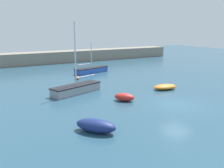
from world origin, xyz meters
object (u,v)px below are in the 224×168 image
Objects in this scene: rowboat_blue_near at (96,126)px; fishing_dinghy_green at (124,97)px; sailboat_short_mast at (92,70)px; mooring_buoy_orange at (77,78)px; open_tender_yellow at (165,87)px; sailboat_tall_mast at (76,88)px.

rowboat_blue_near is 1.38× the size of fishing_dinghy_green.
sailboat_short_mast is 12.18× the size of mooring_buoy_orange.
mooring_buoy_orange is (-6.25, 10.03, -0.04)m from open_tender_yellow.
open_tender_yellow is (6.39, 1.43, -0.08)m from fishing_dinghy_green.
rowboat_blue_near is 10.44m from sailboat_tall_mast.
open_tender_yellow is at bearing 140.38° from sailboat_tall_mast.
rowboat_blue_near is 0.51× the size of sailboat_short_mast.
rowboat_blue_near is 22.31m from sailboat_short_mast.
sailboat_short_mast is 0.80× the size of sailboat_tall_mast.
sailboat_short_mast is 15.61m from fishing_dinghy_green.
sailboat_tall_mast is 15.23× the size of mooring_buoy_orange.
fishing_dinghy_green is 6.55m from open_tender_yellow.
rowboat_blue_near is 17.48m from mooring_buoy_orange.
sailboat_tall_mast is at bearing 170.73° from fishing_dinghy_green.
sailboat_short_mast is at bearing -62.00° from rowboat_blue_near.
fishing_dinghy_green reaches higher than mooring_buoy_orange.
sailboat_tall_mast reaches higher than fishing_dinghy_green.
fishing_dinghy_green is 0.74× the size of open_tender_yellow.
sailboat_short_mast is 12.14m from sailboat_tall_mast.
mooring_buoy_orange is at bearing 141.35° from fishing_dinghy_green.
fishing_dinghy_green is 0.30× the size of sailboat_tall_mast.
rowboat_blue_near is at bearing -142.79° from open_tender_yellow.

